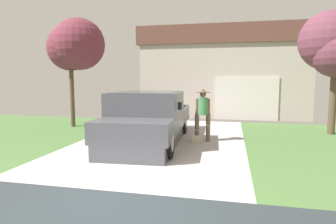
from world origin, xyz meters
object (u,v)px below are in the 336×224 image
object	(u,v)px
front_yard_tree	(332,46)
wheeled_trash_bin	(113,110)
house_with_garage	(224,73)
pickup_truck	(148,120)
handbag	(197,138)
neighbor_tree	(75,47)
person_with_hat	(203,111)

from	to	relation	value
front_yard_tree	wheeled_trash_bin	size ratio (longest dim) A/B	4.16
house_with_garage	front_yard_tree	size ratio (longest dim) A/B	1.99
house_with_garage	pickup_truck	bearing A→B (deg)	-103.40
handbag	neighbor_tree	size ratio (longest dim) A/B	0.09
handbag	front_yard_tree	world-z (taller)	front_yard_tree
front_yard_tree	neighbor_tree	distance (m)	9.85
pickup_truck	handbag	distance (m)	1.64
house_with_garage	person_with_hat	bearing A→B (deg)	-93.02
house_with_garage	wheeled_trash_bin	distance (m)	7.00
front_yard_tree	wheeled_trash_bin	bearing A→B (deg)	172.79
wheeled_trash_bin	pickup_truck	bearing A→B (deg)	-54.14
pickup_truck	house_with_garage	xyz separation A→B (m)	(2.05, 8.62, 1.64)
handbag	wheeled_trash_bin	bearing A→B (deg)	140.59
front_yard_tree	handbag	bearing A→B (deg)	-151.09
person_with_hat	house_with_garage	world-z (taller)	house_with_garage
handbag	house_with_garage	distance (m)	8.53
front_yard_tree	wheeled_trash_bin	world-z (taller)	front_yard_tree
house_with_garage	wheeled_trash_bin	bearing A→B (deg)	-137.01
pickup_truck	front_yard_tree	bearing A→B (deg)	-157.37
house_with_garage	neighbor_tree	distance (m)	8.54
pickup_truck	wheeled_trash_bin	distance (m)	4.95
person_with_hat	front_yard_tree	xyz separation A→B (m)	(4.32, 2.24, 2.17)
person_with_hat	wheeled_trash_bin	distance (m)	5.66
handbag	neighbor_tree	xyz separation A→B (m)	(-5.36, 2.15, 3.20)
handbag	neighbor_tree	distance (m)	6.60
front_yard_tree	neighbor_tree	bearing A→B (deg)	-178.10
neighbor_tree	handbag	bearing A→B (deg)	-21.82
person_with_hat	neighbor_tree	xyz separation A→B (m)	(-5.52, 1.92, 2.35)
neighbor_tree	wheeled_trash_bin	distance (m)	3.27
handbag	front_yard_tree	distance (m)	5.95
person_with_hat	pickup_truck	bearing A→B (deg)	6.32
front_yard_tree	neighbor_tree	xyz separation A→B (m)	(-9.84, -0.33, 0.17)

